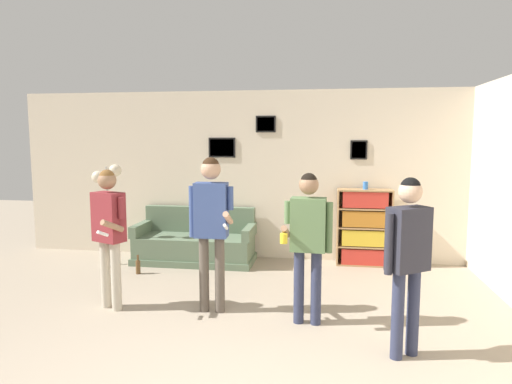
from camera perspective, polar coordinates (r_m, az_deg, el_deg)
The scene contains 10 objects.
wall_back at distance 7.34m, azimuth 1.96°, elevation 2.11°, with size 8.43×0.08×2.70m.
couch at distance 7.33m, azimuth -7.57°, elevation -6.44°, with size 1.87×0.80×0.84m.
bookshelf at distance 7.20m, azimuth 13.34°, elevation -4.34°, with size 0.83×0.30×1.17m.
floor_lamp at distance 7.27m, azimuth -18.11°, elevation 0.31°, with size 0.47×0.28×1.56m.
person_player_foreground_left at distance 5.41m, azimuth -17.95°, elevation -3.93°, with size 0.46×0.56×1.60m.
person_player_foreground_center at distance 5.07m, azimuth -5.62°, elevation -3.16°, with size 0.51×0.46×1.74m.
person_watcher_holding_cup at distance 4.76m, azimuth 6.52°, elevation -5.13°, with size 0.52×0.40×1.60m.
person_spectator_near_bookshelf at distance 4.23m, azimuth 18.47°, elevation -6.79°, with size 0.43×0.37×1.62m.
bottle_on_floor at distance 6.87m, azimuth -14.53°, elevation -9.00°, with size 0.07×0.07×0.28m.
drinking_cup at distance 7.11m, azimuth 13.53°, elevation 0.80°, with size 0.08×0.08×0.12m.
Camera 1 is at (0.87, -2.85, 1.95)m, focal length 32.00 mm.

